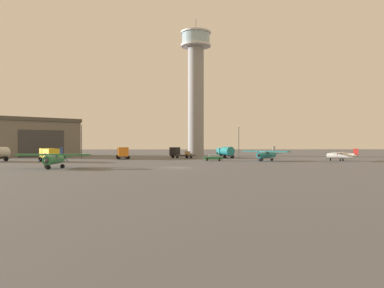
% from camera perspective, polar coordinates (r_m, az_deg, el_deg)
% --- Properties ---
extents(ground_plane, '(400.00, 400.00, 0.00)m').
position_cam_1_polar(ground_plane, '(58.97, -2.32, -3.55)').
color(ground_plane, '#545456').
extents(control_tower, '(9.40, 9.40, 42.77)m').
position_cam_1_polar(control_tower, '(120.99, 0.58, 9.16)').
color(control_tower, gray).
rests_on(control_tower, ground_plane).
extents(hangar, '(32.44, 32.42, 11.01)m').
position_cam_1_polar(hangar, '(124.06, -23.15, 0.87)').
color(hangar, '#6B665B').
rests_on(hangar, ground_plane).
extents(airplane_teal, '(9.09, 8.47, 3.17)m').
position_cam_1_polar(airplane_teal, '(83.21, 11.07, -1.50)').
color(airplane_teal, teal).
rests_on(airplane_teal, ground_plane).
extents(airplane_green, '(10.67, 8.39, 3.17)m').
position_cam_1_polar(airplane_green, '(60.68, -19.86, -2.05)').
color(airplane_green, '#287A42').
rests_on(airplane_green, ground_plane).
extents(airplane_white, '(7.13, 7.86, 2.69)m').
position_cam_1_polar(airplane_white, '(87.50, 21.37, -1.57)').
color(airplane_white, white).
rests_on(airplane_white, ground_plane).
extents(truck_flatbed_black, '(6.76, 5.61, 2.80)m').
position_cam_1_polar(truck_flatbed_black, '(99.26, -2.01, -1.33)').
color(truck_flatbed_black, '#38383D').
rests_on(truck_flatbed_black, ground_plane).
extents(truck_box_yellow, '(5.70, 6.60, 2.75)m').
position_cam_1_polar(truck_box_yellow, '(83.16, -20.41, -1.42)').
color(truck_box_yellow, '#38383D').
rests_on(truck_box_yellow, ground_plane).
extents(truck_box_orange, '(3.82, 5.93, 2.87)m').
position_cam_1_polar(truck_box_orange, '(93.28, -10.28, -1.24)').
color(truck_box_orange, '#38383D').
rests_on(truck_box_orange, ground_plane).
extents(truck_fuel_tanker_teal, '(4.29, 6.59, 2.96)m').
position_cam_1_polar(truck_fuel_tanker_teal, '(99.09, 5.05, -1.15)').
color(truck_fuel_tanker_teal, '#38383D').
rests_on(truck_fuel_tanker_teal, ground_plane).
extents(car_green, '(4.03, 2.31, 1.37)m').
position_cam_1_polar(car_green, '(82.98, 3.23, -2.01)').
color(car_green, '#287A42').
rests_on(car_green, ground_plane).
extents(light_post_west, '(0.44, 0.44, 8.75)m').
position_cam_1_polar(light_post_west, '(101.84, -16.15, 0.88)').
color(light_post_west, '#38383D').
rests_on(light_post_west, ground_plane).
extents(light_post_east, '(0.44, 0.44, 8.84)m').
position_cam_1_polar(light_post_east, '(105.94, 6.99, 0.87)').
color(light_post_east, '#38383D').
rests_on(light_post_east, ground_plane).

